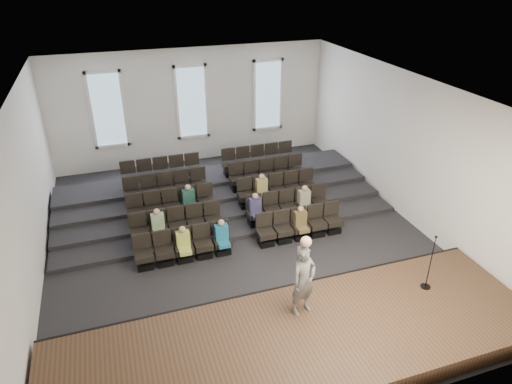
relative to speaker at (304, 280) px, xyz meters
The scene contains 14 objects.
ground 4.58m from the speaker, 94.36° to the left, with size 14.00×14.00×0.00m, color black.
ceiling 5.62m from the speaker, 94.36° to the left, with size 12.00×14.00×0.02m, color white.
wall_back 11.41m from the speaker, 91.67° to the left, with size 12.00×0.04×5.00m, color white.
wall_front 2.90m from the speaker, 97.03° to the right, with size 12.00×0.04×5.00m, color white.
wall_left 7.76m from the speaker, 145.67° to the left, with size 0.04×14.00×5.00m, color white.
wall_right 7.23m from the speaker, 37.32° to the left, with size 0.04×14.00×5.00m, color white.
stage 1.45m from the speaker, 113.46° to the right, with size 11.80×3.60×0.50m, color #482F1F.
stage_lip 1.60m from the speaker, 108.19° to the left, with size 11.80×0.06×0.52m, color black.
risers 7.62m from the speaker, 92.52° to the left, with size 11.80×4.80×0.60m.
seating_rows 5.94m from the speaker, 93.22° to the left, with size 6.80×4.70×1.67m.
windows 11.36m from the speaker, 91.68° to the left, with size 8.44×0.10×3.24m.
audience 4.71m from the speaker, 94.06° to the left, with size 5.45×2.64×1.10m.
speaker is the anchor object (origin of this frame).
mic_stand 3.53m from the speaker, ahead, with size 0.27×0.27×1.62m.
Camera 1 is at (-3.52, -12.20, 8.36)m, focal length 32.00 mm.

